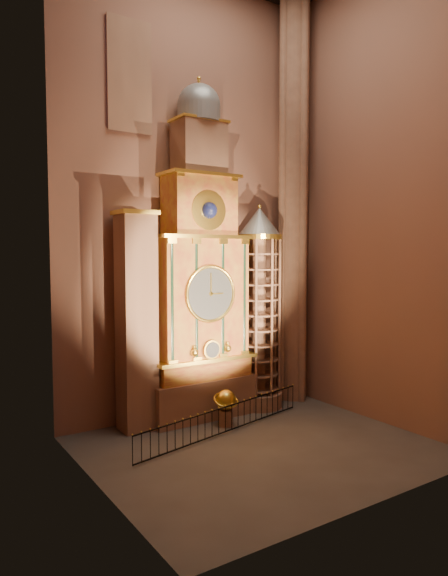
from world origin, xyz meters
TOP-DOWN VIEW (x-y plane):
  - floor at (0.00, 0.00)m, footprint 14.00×14.00m
  - wall_back at (0.00, 6.00)m, footprint 22.00×0.00m
  - wall_left at (-7.00, 0.00)m, footprint 0.00×22.00m
  - wall_right at (7.00, 0.00)m, footprint 0.00×22.00m
  - astronomical_clock at (0.00, 4.96)m, footprint 5.60×2.41m
  - portrait_tower at (-3.40, 4.98)m, footprint 1.80×1.60m
  - stair_turret at (3.50, 4.70)m, footprint 2.50×2.50m
  - gothic_pier at (6.10, 5.00)m, footprint 2.04×2.04m
  - stained_glass_window at (-3.20, 5.92)m, footprint 2.20×0.14m
  - celestial_globe at (0.31, 3.09)m, footprint 1.24×1.17m
  - iron_railing at (-0.31, 2.19)m, footprint 10.09×2.32m

SIDE VIEW (x-z plane):
  - floor at x=0.00m, z-range 0.00..0.00m
  - iron_railing at x=-0.31m, z-range 0.05..1.26m
  - celestial_globe at x=0.31m, z-range 0.17..1.91m
  - portrait_tower at x=-3.40m, z-range 0.05..10.25m
  - stair_turret at x=3.50m, z-range -0.13..10.67m
  - astronomical_clock at x=0.00m, z-range -1.67..15.03m
  - wall_back at x=0.00m, z-range 0.00..22.00m
  - wall_left at x=-7.00m, z-range 0.00..22.00m
  - wall_right at x=7.00m, z-range 0.00..22.00m
  - gothic_pier at x=6.10m, z-range 0.00..22.00m
  - stained_glass_window at x=-3.20m, z-range 13.90..19.10m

